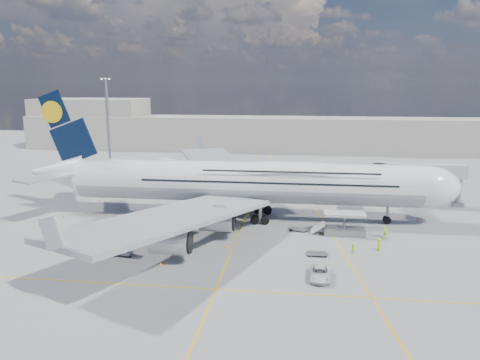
# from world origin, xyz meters

# --- Properties ---
(ground) EXTENTS (300.00, 300.00, 0.00)m
(ground) POSITION_xyz_m (0.00, 0.00, 0.00)
(ground) COLOR gray
(ground) RESTS_ON ground
(taxi_line_main) EXTENTS (0.25, 220.00, 0.01)m
(taxi_line_main) POSITION_xyz_m (0.00, 0.00, 0.01)
(taxi_line_main) COLOR #DFBB0B
(taxi_line_main) RESTS_ON ground
(taxi_line_cross) EXTENTS (120.00, 0.25, 0.01)m
(taxi_line_cross) POSITION_xyz_m (0.00, -20.00, 0.01)
(taxi_line_cross) COLOR #DFBB0B
(taxi_line_cross) RESTS_ON ground
(taxi_line_diag) EXTENTS (14.16, 99.06, 0.01)m
(taxi_line_diag) POSITION_xyz_m (14.00, 10.00, 0.01)
(taxi_line_diag) COLOR #DFBB0B
(taxi_line_diag) RESTS_ON ground
(airliner) EXTENTS (77.26, 79.15, 23.71)m
(airliner) POSITION_xyz_m (0.26, 10.00, 6.87)
(airliner) COLOR white
(airliner) RESTS_ON ground
(jet_bridge) EXTENTS (18.80, 12.10, 8.50)m
(jet_bridge) POSITION_xyz_m (29.81, 20.94, 6.85)
(jet_bridge) COLOR #B7B7BC
(jet_bridge) RESTS_ON ground
(cargo_loader) EXTENTS (8.53, 3.20, 3.67)m
(cargo_loader) POSITION_xyz_m (16.82, 2.89, 1.25)
(cargo_loader) COLOR silver
(cargo_loader) RESTS_ON ground
(light_mast) EXTENTS (3.00, 0.70, 25.50)m
(light_mast) POSITION_xyz_m (-40.00, 45.00, 13.21)
(light_mast) COLOR gray
(light_mast) RESTS_ON ground
(terminal) EXTENTS (180.00, 16.00, 12.00)m
(terminal) POSITION_xyz_m (0.00, 95.00, 6.00)
(terminal) COLOR #B2AD9E
(terminal) RESTS_ON ground
(hangar) EXTENTS (40.00, 22.00, 18.00)m
(hangar) POSITION_xyz_m (-70.00, 100.00, 9.00)
(hangar) COLOR #B2AD9E
(hangar) RESTS_ON ground
(tree_line) EXTENTS (160.00, 6.00, 8.00)m
(tree_line) POSITION_xyz_m (40.00, 140.00, 4.00)
(tree_line) COLOR #193814
(tree_line) RESTS_ON ground
(dolly_row_a) EXTENTS (3.35, 2.14, 1.98)m
(dolly_row_a) POSITION_xyz_m (-15.21, -10.68, 1.06)
(dolly_row_a) COLOR gray
(dolly_row_a) RESTS_ON ground
(dolly_row_b) EXTENTS (3.40, 2.40, 1.95)m
(dolly_row_b) POSITION_xyz_m (-13.76, 1.49, 1.05)
(dolly_row_b) COLOR gray
(dolly_row_b) RESTS_ON ground
(dolly_row_c) EXTENTS (3.15, 2.16, 0.42)m
(dolly_row_c) POSITION_xyz_m (-8.82, 0.16, 0.33)
(dolly_row_c) COLOR gray
(dolly_row_c) RESTS_ON ground
(dolly_back) EXTENTS (3.66, 2.59, 0.48)m
(dolly_back) POSITION_xyz_m (-28.98, -4.33, 0.37)
(dolly_back) COLOR gray
(dolly_back) RESTS_ON ground
(dolly_nose_far) EXTENTS (2.97, 1.70, 0.42)m
(dolly_nose_far) POSITION_xyz_m (12.38, -7.32, 0.33)
(dolly_nose_far) COLOR gray
(dolly_nose_far) RESTS_ON ground
(dolly_nose_near) EXTENTS (3.28, 2.50, 0.43)m
(dolly_nose_near) POSITION_xyz_m (9.58, 3.79, 0.33)
(dolly_nose_near) COLOR gray
(dolly_nose_near) RESTS_ON ground
(baggage_tug) EXTENTS (2.94, 1.95, 1.68)m
(baggage_tug) POSITION_xyz_m (-9.24, 1.20, 0.74)
(baggage_tug) COLOR silver
(baggage_tug) RESTS_ON ground
(catering_truck_inner) EXTENTS (7.12, 4.87, 3.92)m
(catering_truck_inner) POSITION_xyz_m (-12.84, 31.94, 1.85)
(catering_truck_inner) COLOR gray
(catering_truck_inner) RESTS_ON ground
(catering_truck_outer) EXTENTS (8.12, 6.42, 4.46)m
(catering_truck_outer) POSITION_xyz_m (-23.82, 45.63, 2.07)
(catering_truck_outer) COLOR gray
(catering_truck_outer) RESTS_ON ground
(service_van) EXTENTS (2.69, 5.38, 1.46)m
(service_van) POSITION_xyz_m (12.47, -15.42, 0.73)
(service_van) COLOR silver
(service_van) RESTS_ON ground
(crew_nose) EXTENTS (0.80, 0.67, 1.89)m
(crew_nose) POSITION_xyz_m (23.40, 2.12, 0.94)
(crew_nose) COLOR #B5E918
(crew_nose) RESTS_ON ground
(crew_loader) EXTENTS (0.99, 0.91, 1.63)m
(crew_loader) POSITION_xyz_m (17.51, -6.26, 0.82)
(crew_loader) COLOR #E0FF1A
(crew_loader) RESTS_ON ground
(crew_wing) EXTENTS (0.57, 0.98, 1.57)m
(crew_wing) POSITION_xyz_m (-19.39, -11.52, 0.79)
(crew_wing) COLOR #A0DC17
(crew_wing) RESTS_ON ground
(crew_van) EXTENTS (0.82, 1.06, 1.93)m
(crew_van) POSITION_xyz_m (21.40, -4.11, 0.97)
(crew_van) COLOR #BFED18
(crew_van) RESTS_ON ground
(crew_tug) EXTENTS (1.23, 0.90, 1.71)m
(crew_tug) POSITION_xyz_m (-6.55, -9.37, 0.85)
(crew_tug) COLOR #90DB17
(crew_tug) RESTS_ON ground
(cone_nose) EXTENTS (0.47, 0.47, 0.60)m
(cone_nose) POSITION_xyz_m (30.70, 12.23, 0.29)
(cone_nose) COLOR orange
(cone_nose) RESTS_ON ground
(cone_wing_left_inner) EXTENTS (0.45, 0.45, 0.57)m
(cone_wing_left_inner) POSITION_xyz_m (-8.30, 20.21, 0.28)
(cone_wing_left_inner) COLOR orange
(cone_wing_left_inner) RESTS_ON ground
(cone_wing_left_outer) EXTENTS (0.43, 0.43, 0.55)m
(cone_wing_left_outer) POSITION_xyz_m (-16.16, 33.80, 0.26)
(cone_wing_left_outer) COLOR orange
(cone_wing_left_outer) RESTS_ON ground
(cone_wing_right_inner) EXTENTS (0.46, 0.46, 0.58)m
(cone_wing_right_inner) POSITION_xyz_m (-1.16, -5.94, 0.28)
(cone_wing_right_inner) COLOR orange
(cone_wing_right_inner) RESTS_ON ground
(cone_wing_right_outer) EXTENTS (0.44, 0.44, 0.57)m
(cone_wing_right_outer) POSITION_xyz_m (-8.80, -13.56, 0.27)
(cone_wing_right_outer) COLOR orange
(cone_wing_right_outer) RESTS_ON ground
(cone_tail) EXTENTS (0.39, 0.39, 0.50)m
(cone_tail) POSITION_xyz_m (-32.93, 6.07, 0.24)
(cone_tail) COLOR orange
(cone_tail) RESTS_ON ground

